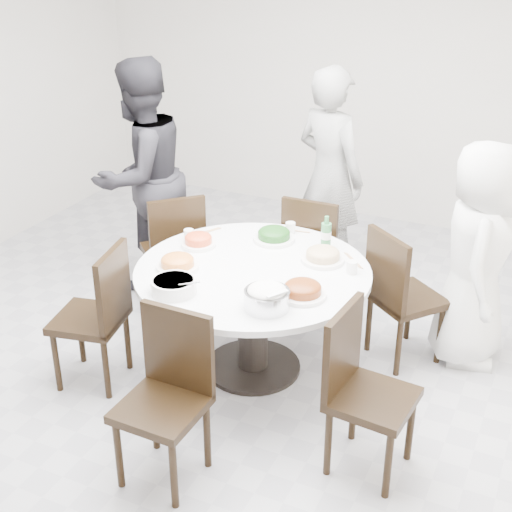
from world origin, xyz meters
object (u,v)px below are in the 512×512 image
at_px(chair_ne, 407,296).
at_px(rice_bowl, 267,299).
at_px(beverage_bottle, 326,233).
at_px(chair_s, 161,405).
at_px(diner_right, 477,255).
at_px(chair_n, 317,252).
at_px(chair_sw, 89,316).
at_px(chair_se, 373,396).
at_px(dining_table, 253,320).
at_px(diner_middle, 330,176).
at_px(diner_left, 141,176).
at_px(chair_nw, 173,249).
at_px(soup_bowl, 174,286).

xyz_separation_m(chair_ne, rice_bowl, (-0.59, -0.99, 0.33)).
xyz_separation_m(rice_bowl, beverage_bottle, (0.03, 0.89, 0.06)).
distance_m(chair_s, diner_right, 2.29).
distance_m(chair_ne, rice_bowl, 1.20).
height_order(chair_n, chair_s, same).
bearing_deg(chair_sw, diner_right, 109.99).
height_order(chair_sw, chair_se, same).
xyz_separation_m(dining_table, diner_middle, (-0.03, 1.51, 0.51)).
height_order(chair_ne, diner_left, diner_left).
distance_m(chair_nw, diner_middle, 1.38).
bearing_deg(chair_nw, chair_s, 73.79).
bearing_deg(dining_table, chair_ne, 33.48).
bearing_deg(dining_table, diner_left, 149.31).
xyz_separation_m(chair_n, diner_left, (-1.42, -0.17, 0.44)).
height_order(chair_nw, rice_bowl, chair_nw).
bearing_deg(rice_bowl, beverage_bottle, 88.14).
height_order(dining_table, chair_se, chair_se).
height_order(chair_nw, chair_sw, same).
distance_m(chair_nw, chair_sw, 1.09).
xyz_separation_m(diner_left, beverage_bottle, (1.66, -0.32, -0.05)).
height_order(rice_bowl, soup_bowl, rice_bowl).
xyz_separation_m(diner_right, rice_bowl, (-0.97, -1.18, 0.04)).
bearing_deg(dining_table, chair_n, 85.29).
xyz_separation_m(chair_n, chair_sw, (-0.97, -1.51, 0.00)).
distance_m(dining_table, beverage_bottle, 0.76).
bearing_deg(soup_bowl, chair_se, -4.97).
height_order(chair_se, diner_middle, diner_middle).
distance_m(chair_sw, rice_bowl, 1.23).
height_order(chair_n, chair_nw, same).
bearing_deg(chair_se, diner_right, -5.98).
height_order(diner_left, soup_bowl, diner_left).
distance_m(chair_nw, diner_left, 0.66).
relative_size(chair_nw, chair_sw, 1.00).
height_order(chair_nw, chair_s, same).
bearing_deg(rice_bowl, chair_nw, 141.73).
xyz_separation_m(chair_s, soup_bowl, (-0.29, 0.65, 0.32)).
bearing_deg(diner_middle, soup_bowl, 105.06).
bearing_deg(chair_n, rice_bowl, 97.82).
height_order(chair_ne, diner_right, diner_right).
height_order(dining_table, diner_left, diner_left).
xyz_separation_m(chair_n, soup_bowl, (-0.37, -1.44, 0.32)).
relative_size(chair_n, diner_middle, 0.54).
xyz_separation_m(dining_table, chair_sw, (-0.89, -0.55, 0.10)).
xyz_separation_m(chair_nw, rice_bowl, (1.21, -0.96, 0.33)).
bearing_deg(dining_table, chair_nw, 149.62).
distance_m(chair_s, rice_bowl, 0.83).
height_order(chair_ne, beverage_bottle, beverage_bottle).
distance_m(diner_right, beverage_bottle, 0.99).
bearing_deg(dining_table, chair_sw, -148.55).
bearing_deg(rice_bowl, chair_ne, 59.29).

